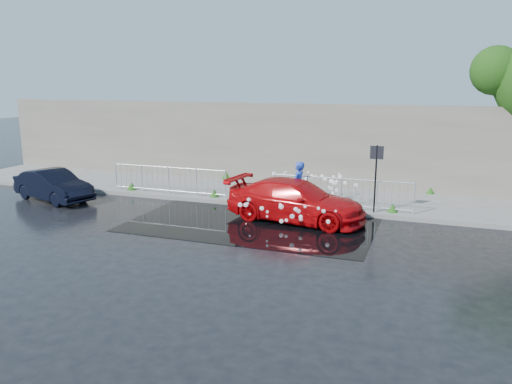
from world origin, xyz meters
TOP-DOWN VIEW (x-y plane):
  - ground at (0.00, 0.00)m, footprint 90.00×90.00m
  - pavement at (0.00, 5.00)m, footprint 30.00×4.00m
  - curb at (0.00, 3.00)m, footprint 30.00×0.25m
  - retaining_wall at (0.00, 7.20)m, footprint 30.00×0.60m
  - puddle at (0.50, 1.00)m, footprint 8.00×5.00m
  - sign_post at (4.20, 3.10)m, footprint 0.45×0.06m
  - railing_left at (-4.00, 3.35)m, footprint 5.05×0.05m
  - railing_right at (3.00, 3.35)m, footprint 5.05×0.05m
  - weeds at (-0.31, 4.46)m, footprint 12.17×3.93m
  - water_spray at (1.78, 2.96)m, footprint 3.55×5.55m
  - red_car at (1.77, 1.73)m, footprint 4.95×2.53m
  - dark_car at (-7.97, 1.28)m, footprint 3.90×2.27m
  - person at (1.50, 3.00)m, footprint 0.52×0.72m

SIDE VIEW (x-z plane):
  - ground at x=0.00m, z-range 0.00..0.00m
  - puddle at x=0.50m, z-range 0.00..0.01m
  - pavement at x=0.00m, z-range 0.00..0.15m
  - curb at x=0.00m, z-range 0.00..0.16m
  - weeds at x=-0.31m, z-range 0.10..0.56m
  - dark_car at x=-7.97m, z-range 0.00..1.22m
  - red_car at x=1.77m, z-range 0.00..1.38m
  - railing_left at x=-4.00m, z-range 0.19..1.29m
  - railing_right at x=3.00m, z-range 0.19..1.29m
  - water_spray at x=1.78m, z-range 0.22..1.25m
  - person at x=1.50m, z-range 0.00..1.81m
  - sign_post at x=4.20m, z-range 0.47..2.97m
  - retaining_wall at x=0.00m, z-range 0.15..3.65m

